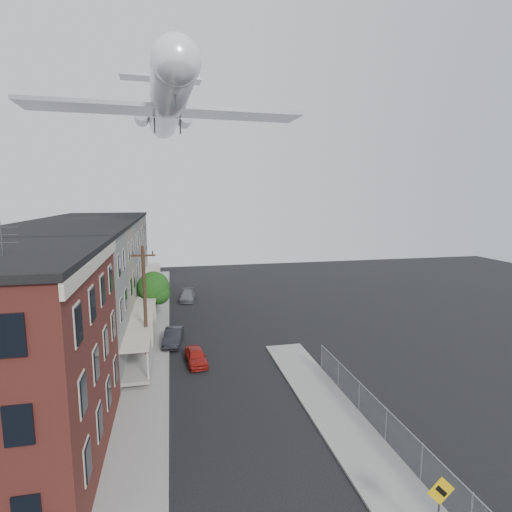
{
  "coord_description": "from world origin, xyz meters",
  "views": [
    {
      "loc": [
        -3.54,
        -12.17,
        12.67
      ],
      "look_at": [
        0.9,
        8.51,
        9.46
      ],
      "focal_mm": 28.0,
      "sensor_mm": 36.0,
      "label": 1
    }
  ],
  "objects_px": {
    "car_mid": "(173,337)",
    "car_far": "(187,296)",
    "warning_sign": "(440,500)",
    "airplane": "(167,104)",
    "street_tree": "(155,289)",
    "car_near": "(196,356)",
    "utility_pole": "(145,303)"
  },
  "relations": [
    {
      "from": "warning_sign",
      "to": "car_mid",
      "type": "xyz_separation_m",
      "value": [
        -9.2,
        22.44,
        -1.21
      ]
    },
    {
      "from": "utility_pole",
      "to": "car_far",
      "type": "bearing_deg",
      "value": 77.98
    },
    {
      "from": "car_far",
      "to": "airplane",
      "type": "height_order",
      "value": "airplane"
    },
    {
      "from": "car_mid",
      "to": "utility_pole",
      "type": "bearing_deg",
      "value": -112.96
    },
    {
      "from": "car_near",
      "to": "street_tree",
      "type": "bearing_deg",
      "value": 101.16
    },
    {
      "from": "warning_sign",
      "to": "car_near",
      "type": "distance_m",
      "value": 19.51
    },
    {
      "from": "street_tree",
      "to": "car_mid",
      "type": "xyz_separation_m",
      "value": [
        1.67,
        -6.51,
        -2.77
      ]
    },
    {
      "from": "utility_pole",
      "to": "car_far",
      "type": "distance_m",
      "value": 18.69
    },
    {
      "from": "street_tree",
      "to": "car_far",
      "type": "height_order",
      "value": "street_tree"
    },
    {
      "from": "car_near",
      "to": "car_far",
      "type": "xyz_separation_m",
      "value": [
        0.17,
        18.93,
        -0.01
      ]
    },
    {
      "from": "street_tree",
      "to": "airplane",
      "type": "height_order",
      "value": "airplane"
    },
    {
      "from": "car_mid",
      "to": "airplane",
      "type": "distance_m",
      "value": 21.35
    },
    {
      "from": "car_near",
      "to": "car_far",
      "type": "height_order",
      "value": "car_near"
    },
    {
      "from": "car_near",
      "to": "car_mid",
      "type": "xyz_separation_m",
      "value": [
        -1.63,
        4.5,
        0.07
      ]
    },
    {
      "from": "car_mid",
      "to": "car_far",
      "type": "distance_m",
      "value": 14.54
    },
    {
      "from": "car_mid",
      "to": "car_far",
      "type": "relative_size",
      "value": 0.99
    },
    {
      "from": "warning_sign",
      "to": "car_near",
      "type": "relative_size",
      "value": 0.79
    },
    {
      "from": "street_tree",
      "to": "car_mid",
      "type": "relative_size",
      "value": 1.27
    },
    {
      "from": "street_tree",
      "to": "car_near",
      "type": "xyz_separation_m",
      "value": [
        3.31,
        -11.01,
        -2.84
      ]
    },
    {
      "from": "utility_pole",
      "to": "car_mid",
      "type": "relative_size",
      "value": 2.19
    },
    {
      "from": "car_near",
      "to": "airplane",
      "type": "height_order",
      "value": "airplane"
    },
    {
      "from": "warning_sign",
      "to": "car_mid",
      "type": "distance_m",
      "value": 24.28
    },
    {
      "from": "street_tree",
      "to": "car_far",
      "type": "relative_size",
      "value": 1.25
    },
    {
      "from": "car_far",
      "to": "street_tree",
      "type": "bearing_deg",
      "value": -108.1
    },
    {
      "from": "utility_pole",
      "to": "car_mid",
      "type": "height_order",
      "value": "utility_pole"
    },
    {
      "from": "utility_pole",
      "to": "airplane",
      "type": "relative_size",
      "value": 0.33
    },
    {
      "from": "warning_sign",
      "to": "airplane",
      "type": "distance_m",
      "value": 35.61
    },
    {
      "from": "utility_pole",
      "to": "street_tree",
      "type": "xyz_separation_m",
      "value": [
        0.33,
        9.92,
        -1.22
      ]
    },
    {
      "from": "car_mid",
      "to": "airplane",
      "type": "bearing_deg",
      "value": 96.54
    },
    {
      "from": "warning_sign",
      "to": "airplane",
      "type": "xyz_separation_m",
      "value": [
        -9.1,
        28.53,
        19.26
      ]
    },
    {
      "from": "car_near",
      "to": "airplane",
      "type": "distance_m",
      "value": 23.16
    },
    {
      "from": "utility_pole",
      "to": "street_tree",
      "type": "height_order",
      "value": "utility_pole"
    }
  ]
}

